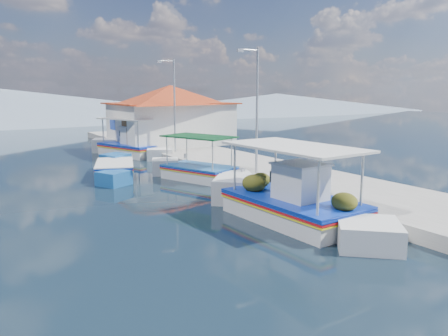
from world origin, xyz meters
TOP-DOWN VIEW (x-y plane):
  - ground at (0.00, 0.00)m, footprint 160.00×160.00m
  - quay at (5.90, 6.00)m, footprint 5.00×44.00m
  - bollards at (3.80, 5.25)m, footprint 0.20×17.20m
  - main_caique at (1.89, -3.72)m, footprint 2.83×8.91m
  - caique_green_canopy at (2.64, 4.29)m, footprint 3.47×6.23m
  - caique_blue_hull at (-0.79, 7.41)m, footprint 3.26×6.01m
  - caique_far at (2.72, 14.14)m, footprint 4.16×7.85m
  - harbor_building at (6.20, 15.00)m, footprint 10.49×10.49m
  - lamp_post_near at (4.51, 2.00)m, footprint 1.21×0.14m
  - lamp_post_far at (4.51, 11.00)m, footprint 1.21×0.14m
  - mountain_ridge at (6.54, 56.00)m, footprint 171.40×96.00m

SIDE VIEW (x-z plane):
  - ground at x=0.00m, z-range 0.00..0.00m
  - quay at x=5.90m, z-range 0.00..0.50m
  - caique_blue_hull at x=-0.79m, z-range -0.26..0.87m
  - caique_green_canopy at x=2.64m, z-range -0.87..1.61m
  - caique_far at x=2.72m, z-range -0.91..1.99m
  - main_caique at x=1.89m, z-range -0.90..2.03m
  - bollards at x=3.80m, z-range 0.50..0.80m
  - mountain_ridge at x=6.54m, z-range -0.71..4.79m
  - harbor_building at x=6.20m, z-range 0.58..4.98m
  - lamp_post_near at x=4.51m, z-range 0.85..6.85m
  - lamp_post_far at x=4.51m, z-range 0.85..6.85m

